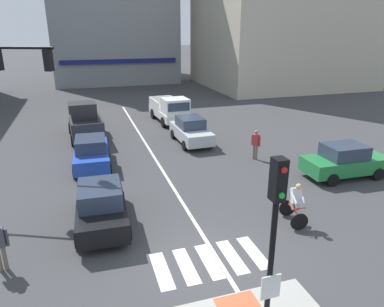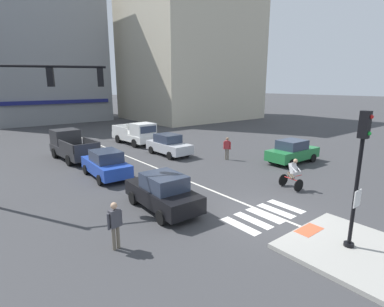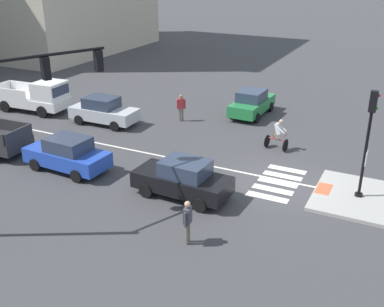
{
  "view_description": "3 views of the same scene",
  "coord_description": "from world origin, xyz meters",
  "px_view_note": "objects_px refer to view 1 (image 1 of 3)",
  "views": [
    {
      "loc": [
        -3.3,
        -8.68,
        6.84
      ],
      "look_at": [
        0.87,
        4.5,
        1.93
      ],
      "focal_mm": 32.87,
      "sensor_mm": 36.0,
      "label": 1
    },
    {
      "loc": [
        -9.64,
        -7.21,
        5.4
      ],
      "look_at": [
        -0.32,
        4.48,
        1.92
      ],
      "focal_mm": 27.61,
      "sensor_mm": 36.0,
      "label": 2
    },
    {
      "loc": [
        -18.33,
        -4.87,
        9.32
      ],
      "look_at": [
        -1.12,
        3.68,
        1.13
      ],
      "focal_mm": 43.29,
      "sensor_mm": 36.0,
      "label": 3
    }
  ],
  "objects_px": {
    "car_black_westbound_near": "(101,205)",
    "pickup_truck_white_eastbound_distant": "(171,110)",
    "car_green_cross_right": "(345,161)",
    "car_blue_westbound_far": "(92,153)",
    "pedestrian_waiting_far_side": "(256,142)",
    "signal_pole": "(273,243)",
    "cyclist": "(295,202)",
    "car_silver_eastbound_far": "(191,130)",
    "pickup_truck_charcoal_westbound_distant": "(85,122)"
  },
  "relations": [
    {
      "from": "car_black_westbound_near",
      "to": "cyclist",
      "type": "height_order",
      "value": "cyclist"
    },
    {
      "from": "car_black_westbound_near",
      "to": "car_green_cross_right",
      "type": "relative_size",
      "value": 1.0
    },
    {
      "from": "pickup_truck_white_eastbound_distant",
      "to": "cyclist",
      "type": "xyz_separation_m",
      "value": [
        0.65,
        -15.86,
        -0.11
      ]
    },
    {
      "from": "car_silver_eastbound_far",
      "to": "signal_pole",
      "type": "bearing_deg",
      "value": -101.37
    },
    {
      "from": "car_green_cross_right",
      "to": "cyclist",
      "type": "distance_m",
      "value": 5.74
    },
    {
      "from": "cyclist",
      "to": "signal_pole",
      "type": "bearing_deg",
      "value": -128.96
    },
    {
      "from": "pedestrian_waiting_far_side",
      "to": "car_blue_westbound_far",
      "type": "bearing_deg",
      "value": 170.25
    },
    {
      "from": "signal_pole",
      "to": "cyclist",
      "type": "xyz_separation_m",
      "value": [
        3.75,
        4.64,
        -1.99
      ]
    },
    {
      "from": "car_black_westbound_near",
      "to": "car_green_cross_right",
      "type": "bearing_deg",
      "value": 5.38
    },
    {
      "from": "car_black_westbound_near",
      "to": "pickup_truck_white_eastbound_distant",
      "type": "distance_m",
      "value": 15.12
    },
    {
      "from": "car_silver_eastbound_far",
      "to": "pickup_truck_white_eastbound_distant",
      "type": "relative_size",
      "value": 0.79
    },
    {
      "from": "car_silver_eastbound_far",
      "to": "pickup_truck_white_eastbound_distant",
      "type": "xyz_separation_m",
      "value": [
        0.05,
        5.3,
        0.17
      ]
    },
    {
      "from": "car_blue_westbound_far",
      "to": "car_green_cross_right",
      "type": "relative_size",
      "value": 1.01
    },
    {
      "from": "signal_pole",
      "to": "pedestrian_waiting_far_side",
      "type": "bearing_deg",
      "value": 63.73
    },
    {
      "from": "car_silver_eastbound_far",
      "to": "pickup_truck_charcoal_westbound_distant",
      "type": "xyz_separation_m",
      "value": [
        -6.33,
        3.49,
        0.17
      ]
    },
    {
      "from": "signal_pole",
      "to": "pickup_truck_white_eastbound_distant",
      "type": "distance_m",
      "value": 20.82
    },
    {
      "from": "car_black_westbound_near",
      "to": "pedestrian_waiting_far_side",
      "type": "xyz_separation_m",
      "value": [
        8.57,
        4.57,
        0.17
      ]
    },
    {
      "from": "car_blue_westbound_far",
      "to": "pedestrian_waiting_far_side",
      "type": "distance_m",
      "value": 8.78
    },
    {
      "from": "car_green_cross_right",
      "to": "car_blue_westbound_far",
      "type": "bearing_deg",
      "value": 156.93
    },
    {
      "from": "car_green_cross_right",
      "to": "pickup_truck_charcoal_westbound_distant",
      "type": "height_order",
      "value": "pickup_truck_charcoal_westbound_distant"
    },
    {
      "from": "car_blue_westbound_far",
      "to": "cyclist",
      "type": "distance_m",
      "value": 10.61
    },
    {
      "from": "cyclist",
      "to": "pedestrian_waiting_far_side",
      "type": "relative_size",
      "value": 1.01
    },
    {
      "from": "pickup_truck_white_eastbound_distant",
      "to": "car_silver_eastbound_far",
      "type": "bearing_deg",
      "value": -90.49
    },
    {
      "from": "pickup_truck_white_eastbound_distant",
      "to": "pickup_truck_charcoal_westbound_distant",
      "type": "bearing_deg",
      "value": -164.11
    },
    {
      "from": "car_silver_eastbound_far",
      "to": "pickup_truck_charcoal_westbound_distant",
      "type": "distance_m",
      "value": 7.23
    },
    {
      "from": "signal_pole",
      "to": "car_green_cross_right",
      "type": "distance_m",
      "value": 11.75
    },
    {
      "from": "car_black_westbound_near",
      "to": "pickup_truck_charcoal_westbound_distant",
      "type": "relative_size",
      "value": 0.8
    },
    {
      "from": "car_blue_westbound_far",
      "to": "pickup_truck_charcoal_westbound_distant",
      "type": "xyz_separation_m",
      "value": [
        -0.17,
        5.95,
        0.17
      ]
    },
    {
      "from": "car_silver_eastbound_far",
      "to": "car_blue_westbound_far",
      "type": "xyz_separation_m",
      "value": [
        -6.16,
        -2.46,
        0.0
      ]
    },
    {
      "from": "car_black_westbound_near",
      "to": "pickup_truck_charcoal_westbound_distant",
      "type": "xyz_separation_m",
      "value": [
        -0.25,
        12.01,
        0.17
      ]
    },
    {
      "from": "car_blue_westbound_far",
      "to": "pickup_truck_charcoal_westbound_distant",
      "type": "height_order",
      "value": "pickup_truck_charcoal_westbound_distant"
    },
    {
      "from": "car_green_cross_right",
      "to": "pickup_truck_white_eastbound_distant",
      "type": "distance_m",
      "value": 13.85
    },
    {
      "from": "car_silver_eastbound_far",
      "to": "car_blue_westbound_far",
      "type": "bearing_deg",
      "value": -158.21
    },
    {
      "from": "signal_pole",
      "to": "car_black_westbound_near",
      "type": "xyz_separation_m",
      "value": [
        -3.02,
        6.68,
        -2.05
      ]
    },
    {
      "from": "signal_pole",
      "to": "cyclist",
      "type": "relative_size",
      "value": 2.68
    },
    {
      "from": "pickup_truck_charcoal_westbound_distant",
      "to": "cyclist",
      "type": "xyz_separation_m",
      "value": [
        7.02,
        -14.05,
        -0.11
      ]
    },
    {
      "from": "pickup_truck_charcoal_westbound_distant",
      "to": "pedestrian_waiting_far_side",
      "type": "height_order",
      "value": "pickup_truck_charcoal_westbound_distant"
    },
    {
      "from": "car_silver_eastbound_far",
      "to": "pickup_truck_charcoal_westbound_distant",
      "type": "bearing_deg",
      "value": 151.14
    },
    {
      "from": "pickup_truck_white_eastbound_distant",
      "to": "pickup_truck_charcoal_westbound_distant",
      "type": "distance_m",
      "value": 6.63
    },
    {
      "from": "car_blue_westbound_far",
      "to": "cyclist",
      "type": "relative_size",
      "value": 2.48
    },
    {
      "from": "car_silver_eastbound_far",
      "to": "pickup_truck_white_eastbound_distant",
      "type": "distance_m",
      "value": 5.31
    },
    {
      "from": "car_green_cross_right",
      "to": "pickup_truck_white_eastbound_distant",
      "type": "xyz_separation_m",
      "value": [
        -5.46,
        12.73,
        0.17
      ]
    },
    {
      "from": "signal_pole",
      "to": "pickup_truck_charcoal_westbound_distant",
      "type": "relative_size",
      "value": 0.86
    },
    {
      "from": "car_black_westbound_near",
      "to": "car_green_cross_right",
      "type": "height_order",
      "value": "same"
    },
    {
      "from": "signal_pole",
      "to": "car_green_cross_right",
      "type": "bearing_deg",
      "value": 42.23
    },
    {
      "from": "signal_pole",
      "to": "car_silver_eastbound_far",
      "type": "height_order",
      "value": "signal_pole"
    },
    {
      "from": "car_silver_eastbound_far",
      "to": "car_black_westbound_near",
      "type": "bearing_deg",
      "value": -125.5
    },
    {
      "from": "car_silver_eastbound_far",
      "to": "car_blue_westbound_far",
      "type": "distance_m",
      "value": 6.63
    },
    {
      "from": "cyclist",
      "to": "car_green_cross_right",
      "type": "bearing_deg",
      "value": 33.06
    },
    {
      "from": "car_blue_westbound_far",
      "to": "car_silver_eastbound_far",
      "type": "bearing_deg",
      "value": 21.79
    }
  ]
}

